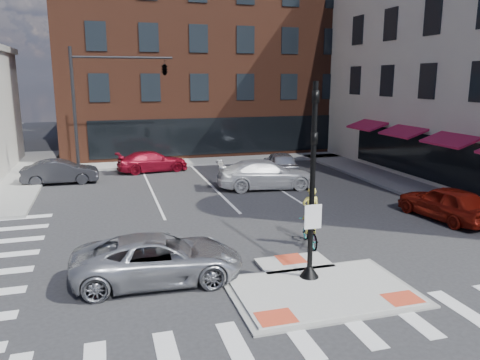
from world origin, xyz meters
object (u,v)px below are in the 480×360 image
object	(u,v)px
red_sedan	(446,203)
cyclist	(310,226)
bg_car_dark	(60,172)
white_pickup	(266,174)
bg_car_red	(153,162)
silver_suv	(159,258)
bg_car_silver	(280,163)

from	to	relation	value
red_sedan	cyclist	distance (m)	7.26
cyclist	bg_car_dark	bearing A→B (deg)	-45.89
red_sedan	white_pickup	bearing A→B (deg)	-62.82
red_sedan	white_pickup	distance (m)	9.75
bg_car_red	silver_suv	bearing A→B (deg)	167.43
silver_suv	red_sedan	distance (m)	13.32
white_pickup	silver_suv	bearing A→B (deg)	153.23
red_sedan	bg_car_silver	bearing A→B (deg)	-80.97
bg_car_dark	white_pickup	bearing A→B (deg)	-111.13
silver_suv	cyclist	distance (m)	6.07
white_pickup	bg_car_silver	distance (m)	3.96
white_pickup	bg_car_red	distance (m)	8.87
bg_car_silver	silver_suv	bearing A→B (deg)	65.56
silver_suv	red_sedan	xyz separation A→B (m)	(13.00, 2.89, 0.04)
bg_car_dark	cyclist	size ratio (longest dim) A/B	1.94
bg_car_dark	bg_car_silver	world-z (taller)	bg_car_silver
silver_suv	bg_car_dark	bearing A→B (deg)	17.18
white_pickup	bg_car_silver	xyz separation A→B (m)	(2.15, 3.32, -0.04)
silver_suv	bg_car_dark	size ratio (longest dim) A/B	1.20
red_sedan	white_pickup	size ratio (longest dim) A/B	0.81
red_sedan	cyclist	world-z (taller)	cyclist
silver_suv	cyclist	bearing A→B (deg)	-71.85
cyclist	bg_car_silver	bearing A→B (deg)	-97.55
bg_car_dark	bg_car_silver	distance (m)	13.56
silver_suv	white_pickup	size ratio (longest dim) A/B	0.93
bg_car_silver	bg_car_dark	bearing A→B (deg)	3.92
cyclist	bg_car_red	bearing A→B (deg)	-66.67
red_sedan	bg_car_silver	world-z (taller)	bg_car_silver
red_sedan	white_pickup	world-z (taller)	white_pickup
bg_car_red	bg_car_silver	bearing A→B (deg)	-121.13
bg_car_dark	bg_car_silver	xyz separation A→B (m)	(13.50, -1.30, 0.06)
silver_suv	bg_car_dark	xyz separation A→B (m)	(-4.00, 15.46, -0.01)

